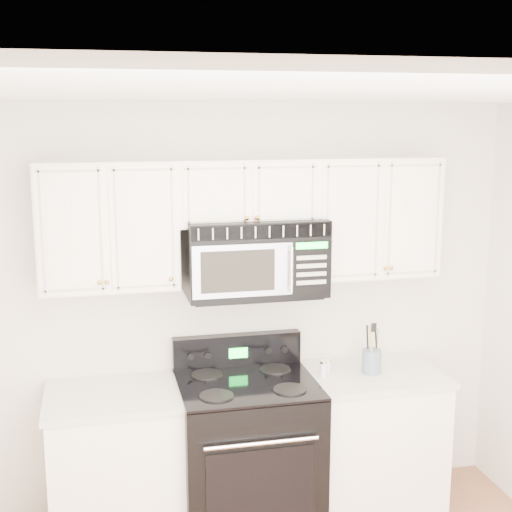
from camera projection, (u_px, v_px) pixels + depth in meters
name	position (u px, v px, depth m)	size (l,w,h in m)	color
room	(327.00, 420.00, 2.92)	(3.51, 3.51, 2.61)	#9D6846
base_cabinet_left	(122.00, 470.00, 4.29)	(0.86, 0.65, 0.92)	white
base_cabinet_right	(371.00, 443.00, 4.64)	(0.86, 0.65, 0.92)	white
range	(247.00, 451.00, 4.41)	(0.83, 0.75, 1.14)	black
upper_cabinets	(246.00, 215.00, 4.31)	(2.44, 0.37, 0.75)	white
microwave	(255.00, 256.00, 4.32)	(0.84, 0.47, 0.47)	black
utensil_crock	(372.00, 360.00, 4.50)	(0.12, 0.12, 0.32)	slate
shaker_salt	(323.00, 369.00, 4.44)	(0.04, 0.04, 0.11)	silver
shaker_pepper	(327.00, 366.00, 4.49)	(0.04, 0.04, 0.09)	silver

